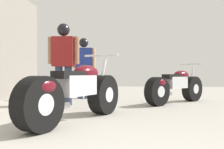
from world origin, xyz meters
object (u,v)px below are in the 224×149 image
at_px(motorcycle_maroon_cruiser, 75,92).
at_px(motorcycle_black_naked, 175,86).
at_px(mechanic_in_blue, 64,56).
at_px(mechanic_with_helmet, 84,62).

relative_size(motorcycle_maroon_cruiser, motorcycle_black_naked, 1.29).
height_order(motorcycle_black_naked, mechanic_in_blue, mechanic_in_blue).
bearing_deg(motorcycle_maroon_cruiser, motorcycle_black_naked, 53.28).
distance_m(motorcycle_maroon_cruiser, mechanic_in_blue, 2.03).
bearing_deg(motorcycle_black_naked, motorcycle_maroon_cruiser, -126.72).
distance_m(motorcycle_black_naked, mechanic_with_helmet, 2.53).
bearing_deg(mechanic_with_helmet, motorcycle_black_naked, -21.01).
distance_m(motorcycle_maroon_cruiser, motorcycle_black_naked, 2.90).
height_order(motorcycle_maroon_cruiser, mechanic_with_helmet, mechanic_with_helmet).
relative_size(mechanic_in_blue, mechanic_with_helmet, 1.07).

